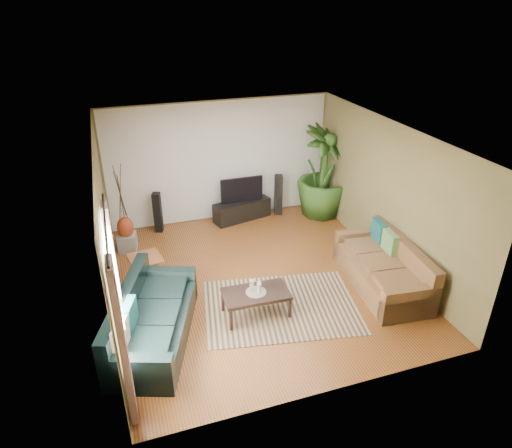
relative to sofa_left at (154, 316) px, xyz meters
name	(u,v)px	position (x,y,z in m)	size (l,w,h in m)	color
floor	(259,280)	(1.99, 1.01, -0.42)	(5.50, 5.50, 0.00)	brown
ceiling	(260,135)	(1.99, 1.01, 2.28)	(5.50, 5.50, 0.00)	white
wall_back	(220,162)	(1.99, 3.76, 0.93)	(5.00, 5.00, 0.00)	olive
wall_front	(334,309)	(1.99, -1.74, 0.93)	(5.00, 5.00, 0.00)	olive
wall_left	(106,236)	(-0.51, 1.01, 0.92)	(5.50, 5.50, 0.00)	olive
wall_right	(388,195)	(4.49, 1.01, 0.92)	(5.50, 5.50, 0.00)	olive
backwall_panel	(220,162)	(1.99, 3.75, 0.93)	(4.90, 4.90, 0.00)	white
window_pane	(112,290)	(-0.49, -0.59, 0.97)	(1.80, 1.80, 0.00)	white
curtain_near	(123,345)	(-0.44, -1.34, 0.72)	(0.08, 0.35, 2.20)	gray
curtain_far	(116,275)	(-0.44, 0.16, 0.72)	(0.08, 0.35, 2.20)	gray
curtain_rod	(105,225)	(-0.44, -0.59, 1.87)	(0.03, 0.03, 1.90)	black
sofa_left	(154,316)	(0.00, 0.00, 0.00)	(2.23, 0.95, 0.85)	black
sofa_right	(382,265)	(3.98, 0.17, 0.00)	(2.13, 0.96, 0.85)	brown
area_rug	(281,306)	(2.08, 0.14, -0.42)	(2.52, 1.79, 0.01)	tan
coffee_table	(256,303)	(1.62, 0.09, -0.21)	(1.06, 0.58, 0.43)	black
candle_tray	(256,292)	(1.62, 0.09, 0.01)	(0.33, 0.33, 0.01)	#989993
candle_tall	(252,286)	(1.56, 0.12, 0.13)	(0.07, 0.07, 0.21)	beige
candle_mid	(259,288)	(1.66, 0.05, 0.10)	(0.07, 0.07, 0.16)	beige
candle_short	(259,285)	(1.69, 0.15, 0.09)	(0.07, 0.07, 0.13)	beige
tv_stand	(242,210)	(2.42, 3.51, -0.20)	(1.32, 0.40, 0.44)	black
television	(242,190)	(2.42, 3.51, 0.30)	(0.97, 0.05, 0.57)	black
speaker_left	(158,212)	(0.52, 3.51, 0.02)	(0.16, 0.18, 0.90)	black
speaker_right	(278,195)	(3.30, 3.51, 0.06)	(0.17, 0.19, 0.96)	black
potted_plant	(323,173)	(4.24, 3.17, 0.62)	(1.17, 1.17, 2.09)	#274C19
plant_pot	(320,208)	(4.24, 3.17, -0.28)	(0.38, 0.38, 0.30)	black
pedestal	(127,242)	(-0.19, 2.88, -0.25)	(0.35, 0.35, 0.35)	gray
vase	(125,227)	(-0.19, 2.88, 0.09)	(0.32, 0.32, 0.45)	#97361B
side_table	(147,271)	(0.05, 1.49, -0.14)	(0.54, 0.54, 0.57)	brown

